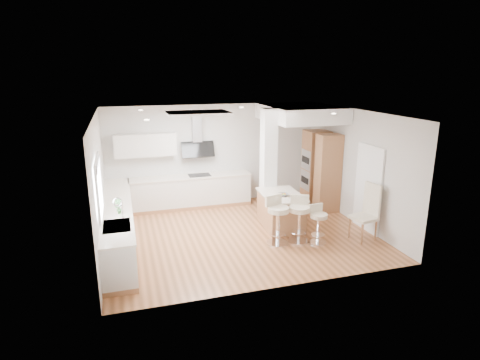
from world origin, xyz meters
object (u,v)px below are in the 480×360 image
object	(u,v)px
bar_stool_c	(318,222)
peninsula	(281,210)
bar_stool_b	(299,216)
bar_stool_a	(277,217)
dining_chair	(368,210)

from	to	relation	value
bar_stool_c	peninsula	bearing A→B (deg)	105.15
bar_stool_b	bar_stool_c	bearing A→B (deg)	-3.91
bar_stool_a	bar_stool_b	size ratio (longest dim) A/B	1.04
bar_stool_a	bar_stool_b	bearing A→B (deg)	-19.21
bar_stool_b	bar_stool_c	size ratio (longest dim) A/B	1.20
peninsula	bar_stool_c	size ratio (longest dim) A/B	1.64
bar_stool_a	bar_stool_c	world-z (taller)	bar_stool_a
peninsula	dining_chair	size ratio (longest dim) A/B	1.11
dining_chair	peninsula	bearing A→B (deg)	130.71
peninsula	bar_stool_c	distance (m)	1.19
peninsula	bar_stool_c	world-z (taller)	peninsula
peninsula	bar_stool_a	distance (m)	1.01
peninsula	bar_stool_a	size ratio (longest dim) A/B	1.31
bar_stool_a	bar_stool_b	distance (m)	0.50
bar_stool_a	bar_stool_b	world-z (taller)	bar_stool_a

